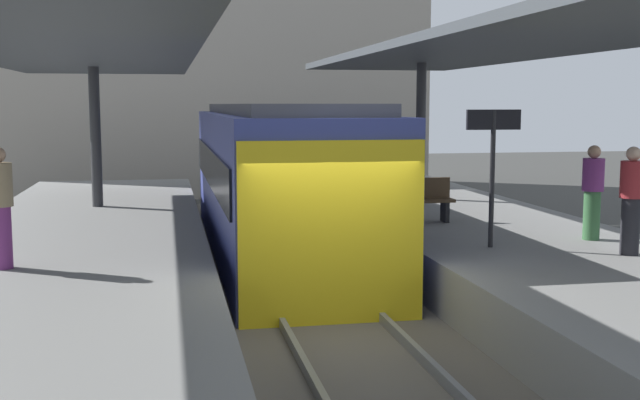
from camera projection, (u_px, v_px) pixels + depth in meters
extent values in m
plane|color=#383835|center=(332.00, 338.00, 11.17)|extent=(80.00, 80.00, 0.00)
cube|color=gray|center=(50.00, 318.00, 10.39)|extent=(4.40, 28.00, 1.00)
cube|color=gray|center=(580.00, 292.00, 11.83)|extent=(4.40, 28.00, 1.00)
cube|color=#59544C|center=(332.00, 331.00, 11.16)|extent=(3.20, 28.00, 0.20)
cube|color=slate|center=(282.00, 322.00, 11.00)|extent=(0.08, 28.00, 0.14)
cube|color=slate|center=(382.00, 317.00, 11.27)|extent=(0.08, 28.00, 0.14)
cube|color=#38428C|center=(276.00, 183.00, 16.54)|extent=(2.70, 11.30, 2.90)
cube|color=yellow|center=(332.00, 233.00, 11.02)|extent=(2.65, 0.08, 2.60)
cube|color=black|center=(210.00, 167.00, 16.24)|extent=(0.04, 10.40, 0.76)
cube|color=black|center=(340.00, 165.00, 16.76)|extent=(0.04, 10.40, 0.76)
cube|color=#515156|center=(276.00, 109.00, 16.35)|extent=(2.16, 10.74, 0.20)
cylinder|color=#333335|center=(96.00, 137.00, 17.65)|extent=(0.24, 0.24, 3.12)
cube|color=#3D4247|center=(54.00, 41.00, 11.31)|extent=(4.18, 21.00, 0.16)
cylinder|color=#333335|center=(421.00, 131.00, 19.08)|extent=(0.24, 0.24, 3.28)
cube|color=#3D4247|center=(545.00, 38.00, 12.73)|extent=(4.18, 21.00, 0.16)
cube|color=black|center=(391.00, 213.00, 15.26)|extent=(0.08, 0.32, 0.40)
cube|color=black|center=(445.00, 212.00, 15.47)|extent=(0.08, 0.32, 0.40)
cube|color=#4C3823|center=(418.00, 201.00, 15.33)|extent=(1.40, 0.40, 0.06)
cube|color=#4C3823|center=(415.00, 188.00, 15.48)|extent=(1.40, 0.06, 0.40)
cylinder|color=#262628|center=(492.00, 179.00, 12.63)|extent=(0.08, 0.08, 2.20)
cube|color=black|center=(494.00, 120.00, 12.51)|extent=(0.90, 0.06, 0.32)
cylinder|color=#7A337A|center=(2.00, 238.00, 11.04)|extent=(0.28, 0.28, 0.88)
cylinder|color=#232328|center=(630.00, 226.00, 12.07)|extent=(0.28, 0.28, 0.88)
cylinder|color=maroon|center=(632.00, 180.00, 11.98)|extent=(0.36, 0.36, 0.56)
sphere|color=beige|center=(634.00, 154.00, 11.94)|extent=(0.22, 0.22, 0.22)
cylinder|color=#386B3D|center=(592.00, 215.00, 13.41)|extent=(0.28, 0.28, 0.84)
cylinder|color=#7A337A|center=(593.00, 175.00, 13.33)|extent=(0.36, 0.36, 0.55)
sphere|color=tan|center=(594.00, 152.00, 13.28)|extent=(0.22, 0.22, 0.22)
cube|color=#A89E8E|center=(176.00, 45.00, 29.65)|extent=(18.00, 6.00, 11.00)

